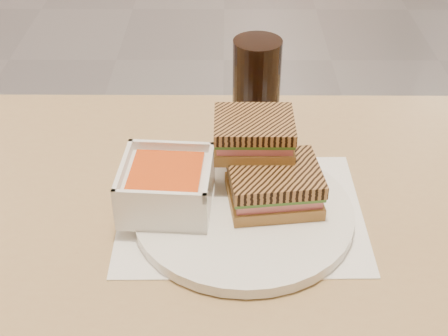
{
  "coord_description": "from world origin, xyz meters",
  "views": [
    {
      "loc": [
        0.01,
        -2.66,
        1.3
      ],
      "look_at": [
        0.01,
        -2.0,
        0.82
      ],
      "focal_mm": 50.44,
      "sensor_mm": 36.0,
      "label": 1
    }
  ],
  "objects_px": {
    "main_table": "(265,285)",
    "panini_lower": "(274,185)",
    "soup_bowl": "(167,187)",
    "plate": "(244,213)",
    "cola_glass": "(256,88)"
  },
  "relations": [
    {
      "from": "plate",
      "to": "soup_bowl",
      "type": "relative_size",
      "value": 2.34
    },
    {
      "from": "main_table",
      "to": "soup_bowl",
      "type": "relative_size",
      "value": 9.6
    },
    {
      "from": "cola_glass",
      "to": "main_table",
      "type": "bearing_deg",
      "value": -87.64
    },
    {
      "from": "cola_glass",
      "to": "panini_lower",
      "type": "bearing_deg",
      "value": -85.23
    },
    {
      "from": "main_table",
      "to": "panini_lower",
      "type": "height_order",
      "value": "panini_lower"
    },
    {
      "from": "main_table",
      "to": "panini_lower",
      "type": "xyz_separation_m",
      "value": [
        0.01,
        0.03,
        0.16
      ]
    },
    {
      "from": "main_table",
      "to": "panini_lower",
      "type": "bearing_deg",
      "value": 75.54
    },
    {
      "from": "plate",
      "to": "cola_glass",
      "type": "distance_m",
      "value": 0.23
    },
    {
      "from": "main_table",
      "to": "soup_bowl",
      "type": "distance_m",
      "value": 0.21
    },
    {
      "from": "soup_bowl",
      "to": "panini_lower",
      "type": "height_order",
      "value": "soup_bowl"
    },
    {
      "from": "plate",
      "to": "soup_bowl",
      "type": "distance_m",
      "value": 0.11
    },
    {
      "from": "main_table",
      "to": "plate",
      "type": "xyz_separation_m",
      "value": [
        -0.03,
        0.01,
        0.12
      ]
    },
    {
      "from": "soup_bowl",
      "to": "main_table",
      "type": "bearing_deg",
      "value": -9.38
    },
    {
      "from": "plate",
      "to": "panini_lower",
      "type": "xyz_separation_m",
      "value": [
        0.04,
        0.02,
        0.03
      ]
    },
    {
      "from": "panini_lower",
      "to": "cola_glass",
      "type": "xyz_separation_m",
      "value": [
        -0.02,
        0.2,
        0.04
      ]
    }
  ]
}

